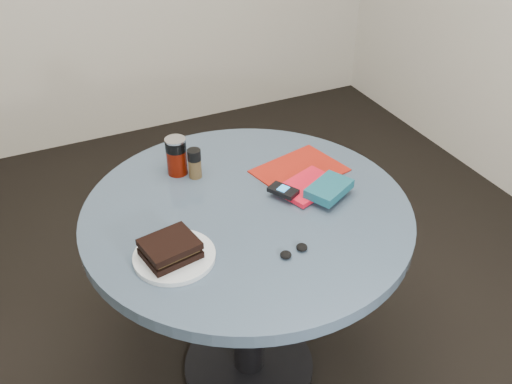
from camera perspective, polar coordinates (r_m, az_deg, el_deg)
name	(u,v)px	position (r m, az deg, el deg)	size (l,w,h in m)	color
ground	(249,367)	(2.25, -0.72, -17.14)	(4.00, 4.00, 0.00)	black
table	(247,249)	(1.82, -0.86, -5.73)	(1.00, 1.00, 0.75)	black
plate	(174,256)	(1.56, -8.16, -6.39)	(0.22, 0.22, 0.01)	silver
sandwich	(170,249)	(1.53, -8.58, -5.61)	(0.16, 0.14, 0.05)	black
soda_can	(177,156)	(1.87, -7.95, 3.58)	(0.07, 0.07, 0.13)	#591004
pepper_grinder	(195,163)	(1.85, -6.15, 2.88)	(0.06, 0.06, 0.10)	#49381F
magazine	(300,171)	(1.90, 4.38, 2.14)	(0.28, 0.21, 0.00)	maroon
red_book	(308,186)	(1.80, 5.20, 0.58)	(0.19, 0.13, 0.02)	red
novel	(329,189)	(1.76, 7.32, 0.34)	(0.15, 0.09, 0.03)	#124857
mp3_player	(283,191)	(1.75, 2.73, 0.15)	(0.09, 0.10, 0.02)	black
headphones	(294,251)	(1.56, 3.81, -5.91)	(0.09, 0.05, 0.02)	black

